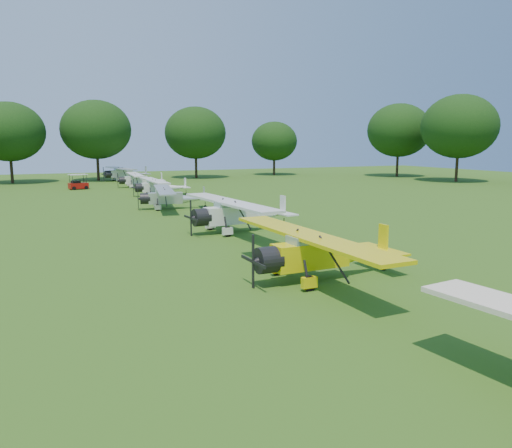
% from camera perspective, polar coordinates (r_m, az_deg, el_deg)
% --- Properties ---
extents(ground, '(160.00, 160.00, 0.00)m').
position_cam_1_polar(ground, '(30.89, -1.14, -2.16)').
color(ground, '#345A16').
rests_on(ground, ground).
extents(tree_belt, '(137.36, 130.27, 14.52)m').
position_cam_1_polar(tree_belt, '(32.03, 4.74, 12.66)').
color(tree_belt, black).
rests_on(tree_belt, ground).
extents(aircraft_2, '(7.41, 11.78, 2.33)m').
position_cam_1_polar(aircraft_2, '(22.69, 7.41, -2.94)').
color(aircraft_2, yellow).
rests_on(aircraft_2, ground).
extents(aircraft_3, '(7.64, 12.18, 2.39)m').
position_cam_1_polar(aircraft_3, '(34.57, -2.08, 1.42)').
color(aircraft_3, white).
rests_on(aircraft_3, ground).
extents(aircraft_4, '(6.59, 10.43, 2.05)m').
position_cam_1_polar(aircraft_4, '(47.20, -9.72, 3.16)').
color(aircraft_4, silver).
rests_on(aircraft_4, ground).
extents(aircraft_5, '(6.48, 10.29, 2.04)m').
position_cam_1_polar(aircraft_5, '(59.15, -11.01, 4.34)').
color(aircraft_5, white).
rests_on(aircraft_5, ground).
extents(aircraft_6, '(6.41, 10.21, 2.01)m').
position_cam_1_polar(aircraft_6, '(71.11, -13.18, 5.06)').
color(aircraft_6, white).
rests_on(aircraft_6, ground).
extents(aircraft_7, '(7.47, 11.85, 2.33)m').
position_cam_1_polar(aircraft_7, '(83.34, -14.79, 5.72)').
color(aircraft_7, silver).
rests_on(aircraft_7, ground).
extents(golf_cart, '(2.59, 1.93, 1.99)m').
position_cam_1_polar(golf_cart, '(70.10, -19.69, 4.29)').
color(golf_cart, '#A0110B').
rests_on(golf_cart, ground).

